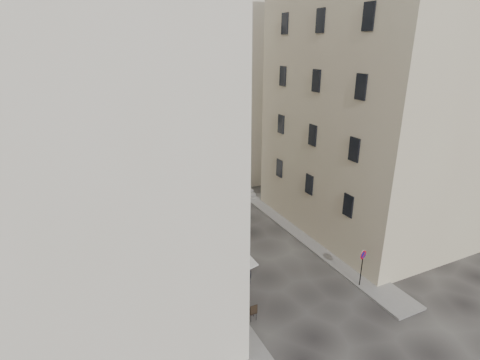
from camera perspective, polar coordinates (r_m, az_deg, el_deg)
ground at (r=23.42m, az=5.81°, el=-14.35°), size 90.00×90.00×0.00m
sidewalk_left at (r=24.92m, az=-8.22°, el=-11.99°), size 2.00×22.00×0.12m
sidewalk_right at (r=27.70m, az=10.66°, el=-8.63°), size 2.00×18.00×0.12m
building_left at (r=19.57m, az=-26.04°, el=9.58°), size 12.20×16.20×20.60m
building_right at (r=29.05m, az=21.10°, el=11.06°), size 12.20×14.20×18.60m
building_back at (r=36.77m, az=-10.95°, el=13.63°), size 18.20×10.20×18.60m
cafe_storefront at (r=21.57m, az=-5.51°, el=-11.68°), size 1.74×7.30×3.50m
stone_steps at (r=33.28m, az=-5.38°, el=-2.66°), size 9.00×3.15×0.80m
bollard_near at (r=21.13m, az=-0.58°, el=-16.78°), size 0.12×0.12×0.98m
bollard_mid at (r=23.79m, az=-4.22°, el=-12.18°), size 0.12×0.12×0.98m
bollard_far at (r=26.65m, az=-7.02°, el=-8.49°), size 0.12×0.12×0.98m
no_parking_sign at (r=22.58m, az=18.17°, el=-11.71°), size 0.53×0.17×2.37m
bistro_table_a at (r=19.89m, az=0.55°, el=-19.70°), size 1.31×0.61×0.92m
bistro_table_b at (r=22.23m, az=-2.42°, el=-14.94°), size 1.26×0.59×0.88m
bistro_table_c at (r=22.75m, az=-3.49°, el=-14.06°), size 1.25×0.59×0.88m
bistro_table_d at (r=23.86m, az=-2.88°, el=-12.27°), size 1.24×0.58×0.87m
bistro_table_e at (r=26.16m, az=-5.97°, el=-9.21°), size 1.27×0.60×0.90m
pedestrian at (r=22.16m, az=1.08°, el=-13.42°), size 0.82×0.66×1.94m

